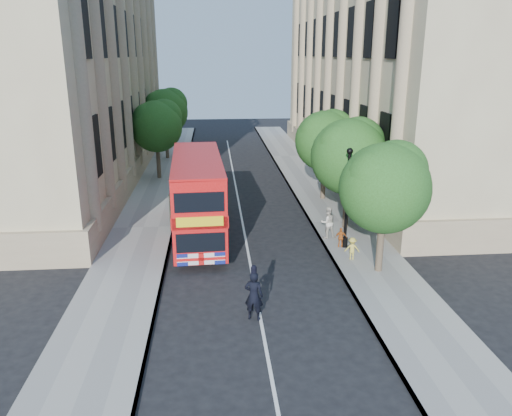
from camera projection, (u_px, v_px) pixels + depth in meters
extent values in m
plane|color=black|center=(259.00, 310.00, 19.65)|extent=(120.00, 120.00, 0.00)
cube|color=gray|center=(340.00, 222.00, 29.62)|extent=(3.50, 80.00, 0.12)
cube|color=gray|center=(143.00, 228.00, 28.67)|extent=(3.50, 80.00, 0.12)
cube|color=tan|center=(399.00, 62.00, 40.95)|extent=(12.00, 38.00, 18.00)
cube|color=tan|center=(54.00, 62.00, 38.67)|extent=(12.00, 38.00, 18.00)
cylinder|color=#473828|center=(380.00, 244.00, 22.55)|extent=(0.32, 0.32, 2.86)
sphere|color=#244E1A|center=(385.00, 188.00, 21.78)|extent=(4.00, 4.00, 4.00)
sphere|color=#244E1A|center=(396.00, 171.00, 22.02)|extent=(2.80, 2.80, 2.80)
sphere|color=#244E1A|center=(377.00, 179.00, 21.30)|extent=(2.60, 2.60, 2.60)
cylinder|color=#473828|center=(346.00, 204.00, 28.24)|extent=(0.32, 0.32, 2.99)
sphere|color=#244E1A|center=(349.00, 157.00, 27.44)|extent=(4.20, 4.20, 4.20)
sphere|color=#244E1A|center=(358.00, 143.00, 27.66)|extent=(2.94, 2.94, 2.94)
sphere|color=#244E1A|center=(342.00, 148.00, 26.95)|extent=(2.73, 2.73, 2.73)
cylinder|color=#473828|center=(323.00, 179.00, 33.96)|extent=(0.32, 0.32, 2.90)
sphere|color=#244E1A|center=(325.00, 141.00, 33.18)|extent=(4.00, 4.00, 4.00)
sphere|color=#244E1A|center=(333.00, 130.00, 33.42)|extent=(2.80, 2.80, 2.80)
sphere|color=#244E1A|center=(319.00, 134.00, 32.70)|extent=(2.60, 2.60, 2.60)
cylinder|color=#473828|center=(158.00, 161.00, 39.64)|extent=(0.32, 0.32, 2.99)
sphere|color=#244E1A|center=(156.00, 126.00, 38.83)|extent=(4.00, 4.00, 4.00)
sphere|color=#244E1A|center=(164.00, 117.00, 39.06)|extent=(2.80, 2.80, 2.80)
sphere|color=#244E1A|center=(149.00, 120.00, 38.34)|extent=(2.60, 2.60, 2.60)
cylinder|color=#473828|center=(167.00, 143.00, 47.22)|extent=(0.32, 0.32, 3.17)
sphere|color=#244E1A|center=(165.00, 112.00, 46.37)|extent=(4.20, 4.20, 4.20)
sphere|color=#244E1A|center=(172.00, 103.00, 46.58)|extent=(2.94, 2.94, 2.94)
sphere|color=#244E1A|center=(159.00, 106.00, 45.87)|extent=(2.73, 2.73, 2.73)
cylinder|color=black|center=(345.00, 242.00, 25.66)|extent=(0.30, 0.30, 0.50)
cylinder|color=black|center=(347.00, 200.00, 24.99)|extent=(0.14, 0.14, 5.00)
sphere|color=black|center=(350.00, 151.00, 24.25)|extent=(0.32, 0.32, 0.32)
cube|color=red|center=(198.00, 195.00, 26.60)|extent=(2.90, 9.56, 3.93)
cube|color=black|center=(198.00, 211.00, 26.86)|extent=(2.93, 8.97, 0.90)
cube|color=black|center=(197.00, 177.00, 26.29)|extent=(2.93, 8.97, 0.90)
cube|color=yellow|center=(200.00, 222.00, 22.08)|extent=(2.09, 0.17, 0.45)
cylinder|color=black|center=(177.00, 254.00, 23.87)|extent=(0.32, 1.01, 1.00)
cylinder|color=black|center=(224.00, 251.00, 24.15)|extent=(0.32, 1.01, 1.00)
cylinder|color=black|center=(179.00, 213.00, 30.00)|extent=(0.32, 1.01, 1.00)
cylinder|color=black|center=(217.00, 211.00, 30.28)|extent=(0.32, 1.01, 1.00)
cube|color=black|center=(190.00, 208.00, 28.04)|extent=(2.12, 1.94, 2.07)
cube|color=black|center=(188.00, 209.00, 27.17)|extent=(1.78, 0.25, 0.69)
cube|color=black|center=(194.00, 195.00, 30.05)|extent=(2.24, 3.31, 2.46)
cube|color=black|center=(194.00, 216.00, 29.84)|extent=(2.18, 4.86, 0.25)
cylinder|color=black|center=(174.00, 225.00, 28.22)|extent=(0.28, 0.80, 0.79)
cylinder|color=black|center=(206.00, 225.00, 28.22)|extent=(0.28, 0.80, 0.79)
cylinder|color=black|center=(183.00, 208.00, 31.33)|extent=(0.28, 0.80, 0.79)
cylinder|color=black|center=(211.00, 208.00, 31.33)|extent=(0.28, 0.80, 0.79)
imported|color=black|center=(254.00, 296.00, 18.69)|extent=(0.82, 0.66, 1.96)
imported|color=beige|center=(328.00, 222.00, 26.79)|extent=(0.96, 0.81, 1.73)
imported|color=#C46222|center=(341.00, 237.00, 25.54)|extent=(0.64, 0.33, 1.05)
imported|color=gold|center=(352.00, 248.00, 24.03)|extent=(0.78, 0.55, 1.11)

